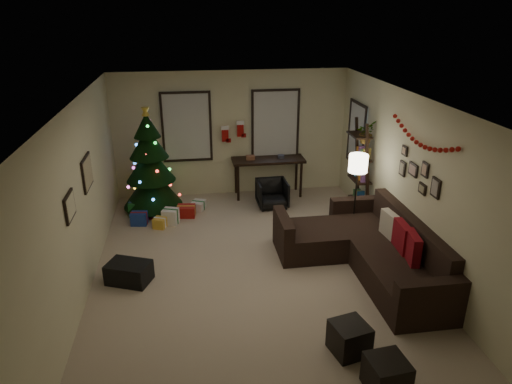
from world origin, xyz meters
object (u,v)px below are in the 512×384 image
desk_chair (272,194)px  bookshelf (361,173)px  christmas_tree (150,168)px  sofa (368,250)px  desk (268,163)px

desk_chair → bookshelf: 1.89m
christmas_tree → bookshelf: bearing=-14.2°
desk_chair → bookshelf: bookshelf is taller
desk_chair → sofa: bearing=-68.8°
desk → desk_chair: 0.79m
desk → bookshelf: (1.54, -1.48, 0.21)m
sofa → desk: sofa is taller
desk → bookshelf: bookshelf is taller
sofa → desk: bearing=107.9°
christmas_tree → sofa: (3.53, -2.81, -0.62)m
bookshelf → desk: bearing=136.2°
christmas_tree → desk_chair: bearing=-4.5°
desk → bookshelf: 2.14m
christmas_tree → sofa: size_ratio=0.75×
desk → desk_chair: desk is taller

